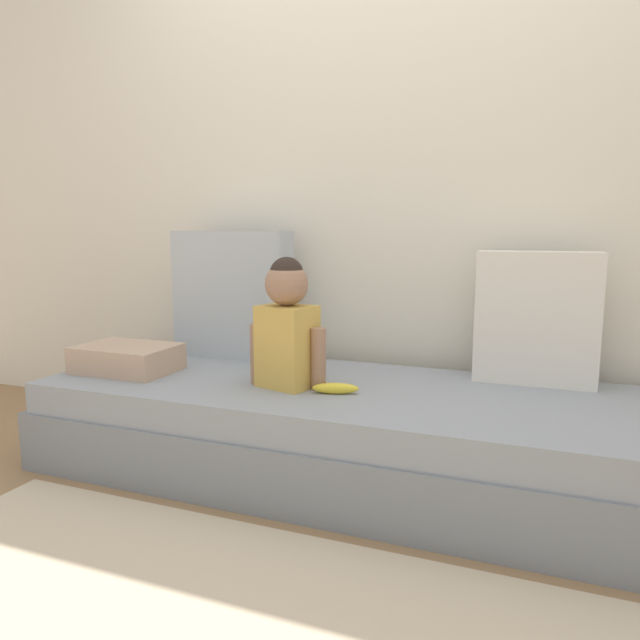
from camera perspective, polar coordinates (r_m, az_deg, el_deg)
The scene contains 9 objects.
ground_plane at distance 2.32m, azimuth 2.46°, elevation -15.17°, with size 12.00×12.00×0.00m, color #93704C.
back_wall at distance 2.66m, azimuth 6.58°, elevation 13.31°, with size 5.63×0.10×2.31m, color silver.
couch at distance 2.25m, azimuth 2.49°, elevation -11.06°, with size 2.43×0.85×0.36m.
throw_pillow_left at distance 2.71m, azimuth -8.71°, elevation 2.55°, with size 0.56×0.16×0.59m, color #B2BCC6.
throw_pillow_right at distance 2.36m, azimuth 20.78°, elevation 0.21°, with size 0.45×0.16×0.51m, color silver.
toddler at distance 2.15m, azimuth -3.32°, elevation -0.35°, with size 0.31×0.21×0.49m.
banana at distance 2.09m, azimuth 1.46°, elevation -6.82°, with size 0.17×0.04×0.04m, color yellow.
folded_blanket at distance 2.55m, azimuth -18.67°, elevation -3.64°, with size 0.40×0.28×0.11m, color tan.
floor_rug at distance 1.55m, azimuth -10.86°, elevation -28.61°, with size 2.18×1.00×0.01m, color beige.
Camera 1 is at (0.67, -2.01, 0.94)m, focal length 32.06 mm.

